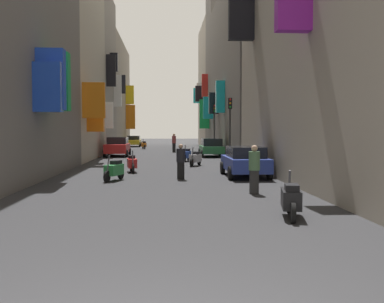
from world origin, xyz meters
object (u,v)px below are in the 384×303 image
at_px(parked_car_blue, 245,161).
at_px(pedestrian_near_right, 254,170).
at_px(scooter_red, 132,163).
at_px(scooter_blue, 187,155).
at_px(traffic_light_near_corner, 230,118).
at_px(parked_car_yellow, 134,141).
at_px(pedestrian_crossing, 174,143).
at_px(scooter_silver, 196,158).
at_px(pedestrian_near_left, 181,162).
at_px(traffic_light_far_corner, 214,120).
at_px(scooter_green, 114,170).
at_px(scooter_black, 291,199).
at_px(parked_car_red, 118,146).
at_px(parked_car_green, 211,147).
at_px(scooter_orange, 144,145).

relative_size(parked_car_blue, pedestrian_near_right, 2.39).
distance_m(scooter_red, scooter_blue, 8.06).
distance_m(pedestrian_near_right, traffic_light_near_corner, 15.36).
relative_size(parked_car_yellow, pedestrian_crossing, 2.50).
bearing_deg(traffic_light_near_corner, parked_car_blue, -94.43).
bearing_deg(scooter_silver, scooter_blue, 95.31).
height_order(scooter_silver, scooter_blue, same).
bearing_deg(pedestrian_near_right, traffic_light_near_corner, 84.66).
distance_m(pedestrian_near_left, pedestrian_near_right, 5.02).
xyz_separation_m(pedestrian_crossing, pedestrian_near_left, (-0.16, -22.86, -0.14)).
height_order(scooter_red, traffic_light_far_corner, traffic_light_far_corner).
height_order(scooter_green, pedestrian_crossing, pedestrian_crossing).
bearing_deg(pedestrian_crossing, scooter_black, -85.89).
xyz_separation_m(parked_car_blue, pedestrian_near_left, (-2.97, -0.82, 0.03)).
bearing_deg(traffic_light_far_corner, parked_car_red, -156.48).
distance_m(scooter_red, traffic_light_near_corner, 9.87).
bearing_deg(pedestrian_crossing, parked_car_green, -67.79).
distance_m(parked_car_green, parked_car_blue, 15.05).
distance_m(scooter_green, scooter_silver, 8.33).
relative_size(scooter_black, scooter_blue, 1.03).
xyz_separation_m(parked_car_green, scooter_black, (-0.60, -24.33, -0.29)).
xyz_separation_m(parked_car_red, parked_car_blue, (7.52, -16.20, -0.07)).
xyz_separation_m(parked_car_green, parked_car_yellow, (-7.73, 21.35, -0.03)).
xyz_separation_m(scooter_orange, traffic_light_near_corner, (6.81, -19.58, 2.48)).
relative_size(parked_car_red, traffic_light_near_corner, 1.01).
relative_size(parked_car_blue, scooter_blue, 2.23).
distance_m(scooter_green, traffic_light_near_corner, 13.08).
height_order(scooter_orange, traffic_light_far_corner, traffic_light_far_corner).
relative_size(parked_car_yellow, scooter_blue, 2.54).
xyz_separation_m(pedestrian_crossing, traffic_light_near_corner, (3.58, -12.16, 2.04)).
distance_m(parked_car_green, traffic_light_far_corner, 5.34).
bearing_deg(traffic_light_near_corner, parked_car_red, 142.67).
relative_size(parked_car_red, scooter_silver, 2.41).
relative_size(scooter_silver, pedestrian_near_right, 1.10).
bearing_deg(scooter_silver, parked_car_blue, -73.40).
bearing_deg(scooter_orange, pedestrian_near_right, -81.17).
bearing_deg(pedestrian_crossing, parked_car_yellow, 108.74).
distance_m(pedestrian_crossing, pedestrian_near_right, 27.39).
bearing_deg(pedestrian_near_left, parked_car_blue, 15.43).
bearing_deg(traffic_light_near_corner, scooter_black, -93.95).
relative_size(scooter_green, scooter_red, 0.94).
xyz_separation_m(parked_car_green, scooter_silver, (-1.89, -8.87, -0.29)).
bearing_deg(parked_car_red, scooter_green, -84.36).
relative_size(scooter_silver, traffic_light_near_corner, 0.42).
height_order(parked_car_yellow, scooter_silver, parked_car_yellow).
xyz_separation_m(scooter_blue, pedestrian_crossing, (-0.62, 12.09, 0.44)).
bearing_deg(traffic_light_far_corner, scooter_orange, 125.46).
distance_m(scooter_orange, traffic_light_near_corner, 20.87).
height_order(scooter_green, traffic_light_near_corner, traffic_light_near_corner).
xyz_separation_m(traffic_light_near_corner, traffic_light_far_corner, (0.05, 9.95, 0.07)).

